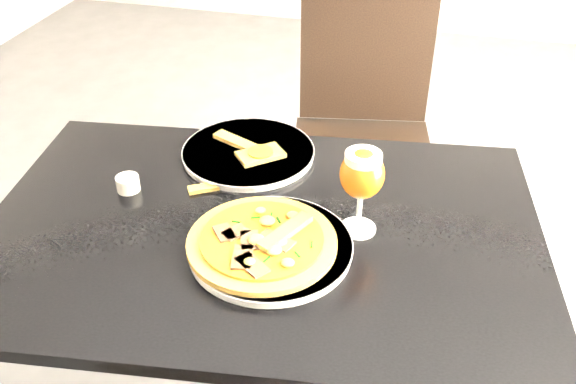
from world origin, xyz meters
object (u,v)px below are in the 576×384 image
(dining_table, at_px, (262,257))
(beer_glass, at_px, (362,175))
(chair_far, at_px, (363,133))
(pizza, at_px, (262,241))

(dining_table, xyz_separation_m, beer_glass, (0.20, 0.04, 0.23))
(chair_far, height_order, pizza, chair_far)
(chair_far, xyz_separation_m, beer_glass, (0.10, -0.78, 0.35))
(dining_table, relative_size, beer_glass, 6.65)
(dining_table, xyz_separation_m, chair_far, (0.10, 0.82, -0.12))
(dining_table, bearing_deg, pizza, -78.99)
(pizza, distance_m, beer_glass, 0.24)
(pizza, bearing_deg, dining_table, 108.52)
(dining_table, relative_size, chair_far, 1.31)
(chair_far, xyz_separation_m, pizza, (-0.08, -0.90, 0.24))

